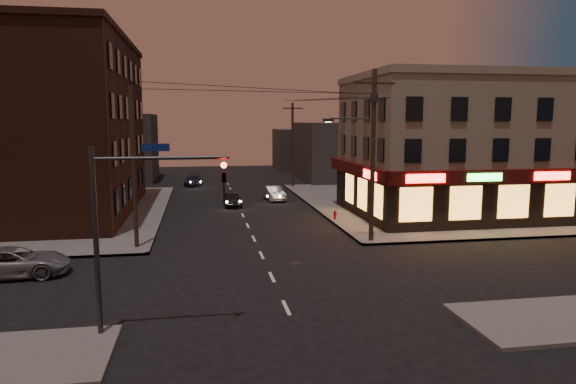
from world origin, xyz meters
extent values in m
plane|color=black|center=(0.00, 0.00, 0.00)|extent=(120.00, 120.00, 0.00)
cube|color=#514F4C|center=(18.00, 19.00, 0.07)|extent=(24.00, 28.00, 0.15)
cube|color=#514F4C|center=(-18.00, 19.00, 0.07)|extent=(24.00, 28.00, 0.15)
cube|color=gray|center=(16.00, 13.50, 5.15)|extent=(15.00, 12.00, 10.00)
cube|color=gray|center=(16.00, 13.50, 10.40)|extent=(15.20, 12.20, 0.50)
cube|color=black|center=(16.00, 7.55, 1.85)|extent=(15.12, 0.25, 3.40)
cube|color=black|center=(8.55, 13.50, 1.85)|extent=(0.25, 12.12, 3.40)
cube|color=#410C0A|center=(16.00, 7.25, 3.65)|extent=(15.60, 0.50, 0.90)
cube|color=#410C0A|center=(8.25, 13.50, 3.65)|extent=(0.50, 12.60, 0.90)
cube|color=#FF140C|center=(10.70, 6.98, 3.65)|extent=(2.60, 0.06, 0.55)
cube|color=#FF140C|center=(19.50, 6.98, 3.65)|extent=(2.60, 0.06, 0.55)
cube|color=#26FF3F|center=(14.70, 6.98, 3.65)|extent=(2.40, 0.06, 0.50)
cube|color=#FF140C|center=(7.98, 9.70, 3.65)|extent=(0.06, 2.60, 0.55)
cube|color=#FFA338|center=(15.40, 7.40, 1.95)|extent=(12.40, 0.08, 2.20)
cube|color=#FFA338|center=(8.40, 12.50, 1.95)|extent=(0.08, 8.40, 2.20)
cube|color=#401F14|center=(-14.50, 19.00, 6.65)|extent=(12.00, 20.00, 13.00)
cube|color=#3F3D3A|center=(14.00, 38.00, 3.50)|extent=(10.00, 12.00, 7.00)
cube|color=#3F3D3A|center=(-13.00, 42.00, 4.00)|extent=(9.00, 10.00, 8.00)
cube|color=#3F3D3A|center=(12.00, 52.00, 3.00)|extent=(8.00, 8.00, 6.00)
cylinder|color=#382619|center=(6.80, 5.80, 5.15)|extent=(0.28, 0.28, 10.00)
cube|color=#382619|center=(6.80, 5.80, 9.35)|extent=(2.40, 0.12, 0.12)
cylinder|color=#333538|center=(6.80, 5.80, 8.55)|extent=(0.44, 0.44, 0.50)
cylinder|color=#333538|center=(5.50, 5.80, 7.35)|extent=(2.60, 0.10, 0.10)
cube|color=#333538|center=(4.10, 5.80, 7.25)|extent=(0.60, 0.25, 0.18)
cube|color=#FFD88C|center=(4.10, 5.80, 7.15)|extent=(0.35, 0.15, 0.04)
cylinder|color=#382619|center=(6.80, 32.00, 4.65)|extent=(0.26, 0.26, 9.00)
cylinder|color=#382619|center=(-6.80, 6.50, 4.65)|extent=(0.24, 0.24, 9.00)
cylinder|color=#333538|center=(-6.60, -5.60, 3.20)|extent=(0.18, 0.18, 6.40)
cylinder|color=#333538|center=(-4.40, -5.60, 6.00)|extent=(4.40, 0.12, 0.12)
imported|color=black|center=(-2.40, -5.60, 5.50)|extent=(0.16, 0.20, 1.00)
sphere|color=#FF0C05|center=(-2.40, -5.72, 5.75)|extent=(0.20, 0.20, 0.20)
cube|color=navy|center=(-4.60, -5.60, 6.35)|extent=(0.90, 0.05, 0.25)
imported|color=gray|center=(-11.86, 2.13, 0.69)|extent=(5.16, 2.71, 1.38)
imported|color=black|center=(-0.50, 20.50, 0.61)|extent=(1.51, 3.63, 1.23)
imported|color=slate|center=(3.42, 23.15, 0.65)|extent=(1.89, 4.09, 1.30)
imported|color=black|center=(-3.93, 35.22, 0.59)|extent=(2.19, 4.25, 1.18)
cylinder|color=maroon|center=(6.40, 12.55, 0.41)|extent=(0.22, 0.22, 0.53)
sphere|color=maroon|center=(6.40, 12.55, 0.71)|extent=(0.21, 0.21, 0.21)
cylinder|color=maroon|center=(6.40, 12.55, 0.52)|extent=(0.29, 0.14, 0.11)
cylinder|color=maroon|center=(6.40, 12.55, 0.52)|extent=(0.14, 0.29, 0.11)
camera|label=1|loc=(-3.20, -22.86, 7.21)|focal=32.00mm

